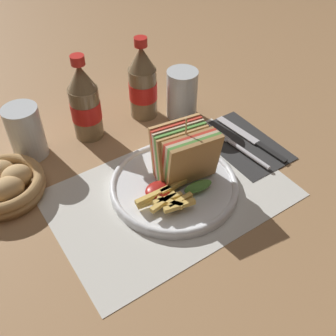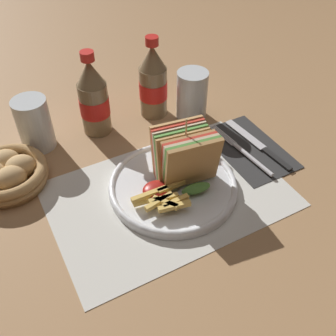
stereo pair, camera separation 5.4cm
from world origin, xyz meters
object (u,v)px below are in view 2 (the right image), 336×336
object	(u,v)px
coke_bottle_near	(94,99)
fork	(246,154)
club_sandwich	(185,157)
bread_basket	(7,173)
knife	(258,144)
glass_near	(192,98)
glass_far	(35,127)
coke_bottle_far	(153,83)
plate_main	(173,186)

from	to	relation	value
coke_bottle_near	fork	bearing A→B (deg)	-44.57
club_sandwich	bread_basket	world-z (taller)	club_sandwich
club_sandwich	knife	distance (m)	0.21
fork	coke_bottle_near	xyz separation A→B (m)	(-0.24, 0.24, 0.07)
glass_near	bread_basket	size ratio (longest dim) A/B	0.74
glass_near	glass_far	size ratio (longest dim) A/B	1.00
club_sandwich	fork	xyz separation A→B (m)	(0.15, 0.01, -0.06)
coke_bottle_far	coke_bottle_near	bearing A→B (deg)	179.77
plate_main	glass_near	size ratio (longest dim) A/B	2.15
fork	coke_bottle_near	world-z (taller)	coke_bottle_near
plate_main	knife	size ratio (longest dim) A/B	1.24
coke_bottle_far	glass_near	distance (m)	0.09
club_sandwich	coke_bottle_far	xyz separation A→B (m)	(0.06, 0.24, 0.01)
knife	fork	bearing A→B (deg)	-164.72
club_sandwich	fork	size ratio (longest dim) A/B	0.72
coke_bottle_near	glass_far	xyz separation A→B (m)	(-0.13, 0.01, -0.03)
coke_bottle_far	glass_near	world-z (taller)	coke_bottle_far
knife	coke_bottle_near	world-z (taller)	coke_bottle_near
glass_far	bread_basket	bearing A→B (deg)	-133.20
plate_main	glass_far	world-z (taller)	glass_far
club_sandwich	glass_near	xyz separation A→B (m)	(0.13, 0.19, -0.02)
glass_far	bread_basket	size ratio (longest dim) A/B	0.74
club_sandwich	coke_bottle_near	bearing A→B (deg)	109.50
knife	club_sandwich	bearing A→B (deg)	-178.22
club_sandwich	glass_near	bearing A→B (deg)	56.00
club_sandwich	fork	world-z (taller)	club_sandwich
plate_main	glass_near	distance (m)	0.25
coke_bottle_near	glass_far	distance (m)	0.13
fork	glass_near	bearing A→B (deg)	92.88
glass_near	bread_basket	world-z (taller)	glass_near
knife	bread_basket	bearing A→B (deg)	159.16
club_sandwich	coke_bottle_far	world-z (taller)	coke_bottle_far
knife	coke_bottle_far	distance (m)	0.27
club_sandwich	bread_basket	size ratio (longest dim) A/B	0.89
coke_bottle_far	glass_far	xyz separation A→B (m)	(-0.27, 0.01, -0.03)
fork	bread_basket	world-z (taller)	bread_basket
knife	glass_near	bearing A→B (deg)	107.46
glass_far	coke_bottle_far	bearing A→B (deg)	-1.78
glass_near	coke_bottle_near	bearing A→B (deg)	166.18
club_sandwich	coke_bottle_far	bearing A→B (deg)	76.97
knife	glass_far	distance (m)	0.47
fork	glass_near	distance (m)	0.19
coke_bottle_near	coke_bottle_far	xyz separation A→B (m)	(0.14, -0.00, 0.00)
knife	coke_bottle_far	bearing A→B (deg)	117.84
knife	glass_far	size ratio (longest dim) A/B	1.72
glass_near	knife	bearing A→B (deg)	-67.62
coke_bottle_near	glass_near	world-z (taller)	coke_bottle_near
bread_basket	plate_main	bearing A→B (deg)	-31.75
glass_far	fork	bearing A→B (deg)	-33.36
fork	glass_far	size ratio (longest dim) A/B	1.68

